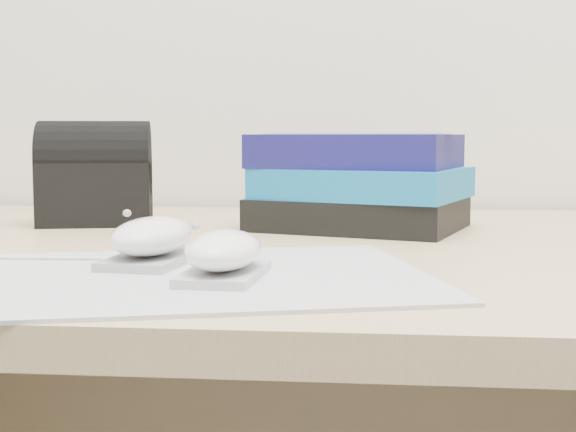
# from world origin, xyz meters

# --- Properties ---
(mousepad) EXTENTS (0.43, 0.37, 0.00)m
(mousepad) POSITION_xyz_m (-0.17, 1.35, 0.73)
(mousepad) COLOR #93939B
(mousepad) RESTS_ON desk
(mouse_rear) EXTENTS (0.07, 0.12, 0.05)m
(mouse_rear) POSITION_xyz_m (-0.22, 1.40, 0.75)
(mouse_rear) COLOR #A1A1A3
(mouse_rear) RESTS_ON mousepad
(mouse_front) EXTENTS (0.06, 0.11, 0.04)m
(mouse_front) POSITION_xyz_m (-0.15, 1.33, 0.75)
(mouse_front) COLOR #AFAFB2
(mouse_front) RESTS_ON mousepad
(book_stack) EXTENTS (0.29, 0.25, 0.12)m
(book_stack) POSITION_xyz_m (-0.05, 1.71, 0.79)
(book_stack) COLOR black
(book_stack) RESTS_ON desk
(pouch) EXTENTS (0.16, 0.12, 0.13)m
(pouch) POSITION_xyz_m (-0.38, 1.72, 0.79)
(pouch) COLOR black
(pouch) RESTS_ON desk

